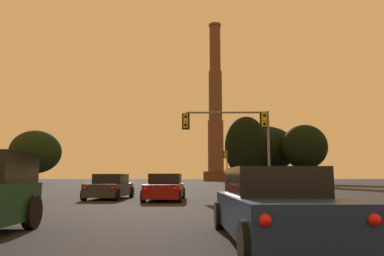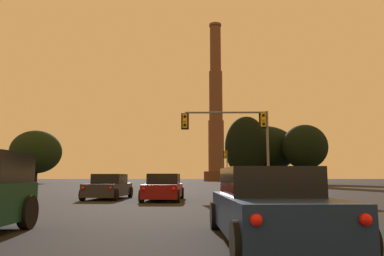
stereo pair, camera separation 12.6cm
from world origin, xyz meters
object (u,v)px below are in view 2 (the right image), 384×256
sedan_center_lane_front (164,188)px  sedan_left_lane_front (109,187)px  traffic_light_far_right (226,162)px  traffic_light_overhead_right (238,130)px  smokestack (216,118)px  sedan_right_lane_third (269,207)px

sedan_center_lane_front → sedan_left_lane_front: bearing=157.1°
sedan_center_lane_front → traffic_light_far_right: size_ratio=0.84×
traffic_light_overhead_right → smokestack: (2.61, 89.03, 15.19)m
sedan_left_lane_front → traffic_light_overhead_right: traffic_light_overhead_right is taller
sedan_center_lane_front → traffic_light_overhead_right: bearing=56.6°
sedan_left_lane_front → traffic_light_far_right: bearing=77.6°
sedan_left_lane_front → sedan_center_lane_front: bearing=-22.0°
sedan_left_lane_front → smokestack: 97.31m
traffic_light_overhead_right → smokestack: smokestack is taller
sedan_right_lane_third → smokestack: size_ratio=0.09×
sedan_left_lane_front → traffic_light_overhead_right: size_ratio=0.72×
traffic_light_far_right → sedan_center_lane_front: bearing=-98.9°
sedan_right_lane_third → traffic_light_overhead_right: traffic_light_overhead_right is taller
sedan_center_lane_front → sedan_left_lane_front: size_ratio=1.00×
sedan_right_lane_third → traffic_light_far_right: size_ratio=0.85×
traffic_light_overhead_right → smokestack: size_ratio=0.13×
sedan_right_lane_third → traffic_light_far_right: (3.18, 53.86, 3.02)m
sedan_left_lane_front → traffic_light_far_right: traffic_light_far_right is taller
traffic_light_far_right → traffic_light_overhead_right: size_ratio=0.85×
sedan_center_lane_front → smokestack: size_ratio=0.09×
sedan_right_lane_third → sedan_center_lane_front: size_ratio=1.01×
sedan_right_lane_third → sedan_center_lane_front: (-3.24, 13.05, 0.00)m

